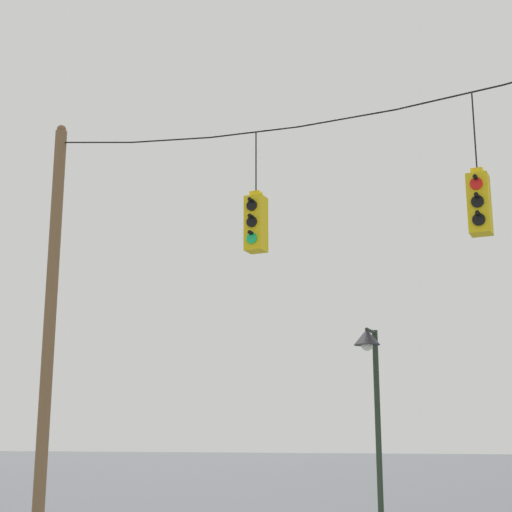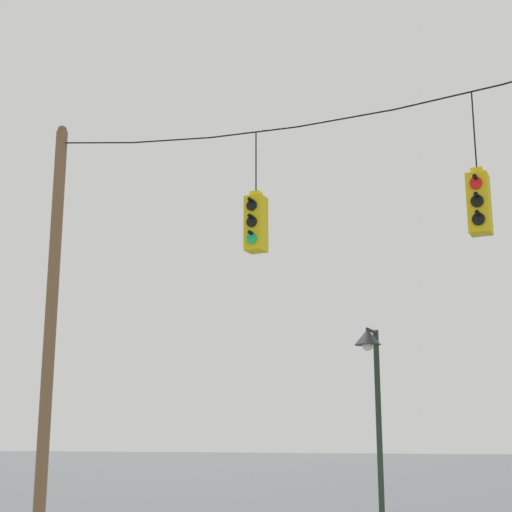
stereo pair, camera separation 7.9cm
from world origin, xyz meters
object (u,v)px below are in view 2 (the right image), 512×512
utility_pole_left (51,318)px  traffic_light_near_right_pole (479,203)px  traffic_light_near_left_pole (256,223)px  street_lamp (371,367)px

utility_pole_left → traffic_light_near_right_pole: 8.62m
traffic_light_near_left_pole → utility_pole_left: bearing=179.9°
traffic_light_near_left_pole → street_lamp: traffic_light_near_left_pole is taller
utility_pole_left → traffic_light_near_right_pole: (8.53, -0.01, 1.30)m
traffic_light_near_right_pole → traffic_light_near_left_pole: bearing=180.0°
utility_pole_left → street_lamp: 6.63m
traffic_light_near_left_pole → traffic_light_near_right_pole: 3.96m
utility_pole_left → traffic_light_near_left_pole: utility_pole_left is taller
traffic_light_near_right_pole → street_lamp: size_ratio=0.61×
utility_pole_left → traffic_light_near_right_pole: bearing=-0.1°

